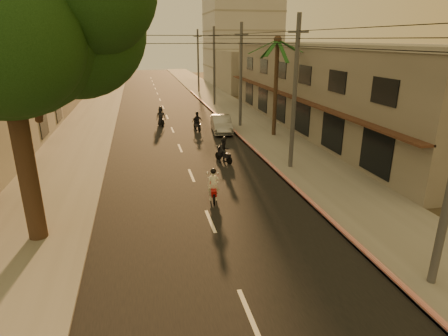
{
  "coord_description": "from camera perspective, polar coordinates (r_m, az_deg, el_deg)",
  "views": [
    {
      "loc": [
        -2.68,
        -12.59,
        7.61
      ],
      "look_at": [
        1.31,
        5.09,
        1.36
      ],
      "focal_mm": 30.0,
      "sensor_mm": 36.0,
      "label": 1
    }
  ],
  "objects": [
    {
      "name": "scooter_mid_a",
      "position": [
        24.23,
        0.03,
        2.66
      ],
      "size": [
        1.24,
        1.62,
        1.71
      ],
      "rotation": [
        0.0,
        0.0,
        0.42
      ],
      "color": "black",
      "rests_on": "ground"
    },
    {
      "name": "filler_left_far",
      "position": [
        65.7,
        -23.35,
        13.95
      ],
      "size": [
        8.0,
        14.0,
        7.0
      ],
      "primitive_type": "cube",
      "color": "gray",
      "rests_on": "ground"
    },
    {
      "name": "ground",
      "position": [
        14.95,
        -0.62,
        -11.56
      ],
      "size": [
        160.0,
        160.0,
        0.0
      ],
      "primitive_type": "plane",
      "color": "#383023",
      "rests_on": "ground"
    },
    {
      "name": "filler_left_near",
      "position": [
        48.25,
        -26.7,
        10.62
      ],
      "size": [
        8.0,
        14.0,
        4.4
      ],
      "primitive_type": "cube",
      "color": "gray",
      "rests_on": "ground"
    },
    {
      "name": "scooter_mid_b",
      "position": [
        33.02,
        -4.11,
        7.0
      ],
      "size": [
        1.06,
        1.69,
        1.67
      ],
      "rotation": [
        0.0,
        0.0,
        0.18
      ],
      "color": "black",
      "rests_on": "ground"
    },
    {
      "name": "scooter_far_a",
      "position": [
        35.27,
        -9.6,
        7.66
      ],
      "size": [
        0.91,
        1.85,
        1.82
      ],
      "rotation": [
        0.0,
        0.0,
        0.07
      ],
      "color": "black",
      "rests_on": "ground"
    },
    {
      "name": "filler_right",
      "position": [
        60.14,
        3.53,
        14.6
      ],
      "size": [
        8.0,
        14.0,
        6.0
      ],
      "primitive_type": "cube",
      "color": "gray",
      "rests_on": "ground"
    },
    {
      "name": "sidewalk_left",
      "position": [
        33.8,
        -20.66,
        4.89
      ],
      "size": [
        5.0,
        140.0,
        0.12
      ],
      "primitive_type": "cube",
      "color": "slate",
      "rests_on": "ground"
    },
    {
      "name": "road",
      "position": [
        33.57,
        -7.86,
        5.77
      ],
      "size": [
        10.0,
        140.0,
        0.02
      ],
      "primitive_type": "cube",
      "color": "black",
      "rests_on": "ground"
    },
    {
      "name": "shophouse_row",
      "position": [
        35.05,
        16.05,
        11.82
      ],
      "size": [
        8.8,
        34.2,
        7.3
      ],
      "color": "gray",
      "rests_on": "ground"
    },
    {
      "name": "scooter_red",
      "position": [
        18.48,
        -1.62,
        -2.79
      ],
      "size": [
        0.74,
        1.71,
        1.68
      ],
      "rotation": [
        0.0,
        0.0,
        -0.14
      ],
      "color": "black",
      "rests_on": "ground"
    },
    {
      "name": "parked_car",
      "position": [
        32.32,
        -0.4,
        6.72
      ],
      "size": [
        2.38,
        4.67,
        1.44
      ],
      "primitive_type": "imported",
      "rotation": [
        0.0,
        0.0,
        -0.1
      ],
      "color": "gray",
      "rests_on": "ground"
    },
    {
      "name": "curb_stripe",
      "position": [
        29.63,
        2.93,
        4.32
      ],
      "size": [
        0.2,
        60.0,
        0.2
      ],
      "primitive_type": "cube",
      "color": "red",
      "rests_on": "ground"
    },
    {
      "name": "broadleaf_tree",
      "position": [
        15.28,
        -29.55,
        19.99
      ],
      "size": [
        9.6,
        8.7,
        12.1
      ],
      "color": "black",
      "rests_on": "ground"
    },
    {
      "name": "palm_tree",
      "position": [
        30.52,
        8.16,
        17.99
      ],
      "size": [
        5.0,
        5.0,
        8.2
      ],
      "color": "black",
      "rests_on": "ground"
    },
    {
      "name": "utility_poles",
      "position": [
        33.8,
        2.63,
        17.19
      ],
      "size": [
        1.2,
        48.26,
        9.0
      ],
      "color": "#38383A",
      "rests_on": "ground"
    },
    {
      "name": "sidewalk_right",
      "position": [
        34.97,
        4.54,
        6.5
      ],
      "size": [
        5.0,
        140.0,
        0.12
      ],
      "primitive_type": "cube",
      "color": "slate",
      "rests_on": "ground"
    },
    {
      "name": "distant_tower",
      "position": [
        71.38,
        2.73,
        24.15
      ],
      "size": [
        12.1,
        12.1,
        28.0
      ],
      "color": "#B7B5B2",
      "rests_on": "ground"
    }
  ]
}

